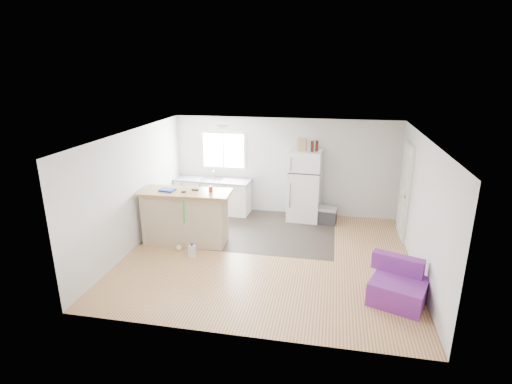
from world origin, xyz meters
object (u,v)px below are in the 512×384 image
at_px(blue_tray, 167,190).
at_px(cardboard_box, 302,145).
at_px(refrigerator, 304,185).
at_px(purple_seat, 398,287).
at_px(red_cup, 211,189).
at_px(bottle_left, 312,146).
at_px(peninsula, 185,217).
at_px(cooler, 326,215).
at_px(cleaner_jug, 192,251).
at_px(kitchen_cabinets, 213,195).
at_px(bottle_right, 317,146).
at_px(mop, 181,239).

relative_size(blue_tray, cardboard_box, 1.00).
height_order(refrigerator, purple_seat, refrigerator).
height_order(red_cup, bottle_left, bottle_left).
bearing_deg(bottle_left, peninsula, -144.79).
relative_size(cooler, cleaner_jug, 1.90).
bearing_deg(refrigerator, cooler, -13.64).
distance_m(kitchen_cabinets, purple_seat, 5.28).
height_order(cleaner_jug, cardboard_box, cardboard_box).
distance_m(purple_seat, cardboard_box, 4.03).
bearing_deg(cleaner_jug, bottle_right, 44.57).
height_order(bottle_left, bottle_right, same).
bearing_deg(bottle_right, red_cup, -138.90).
distance_m(purple_seat, blue_tray, 4.73).
relative_size(kitchen_cabinets, bottle_right, 7.86).
bearing_deg(refrigerator, blue_tray, -141.72).
distance_m(cleaner_jug, red_cup, 1.29).
bearing_deg(mop, cardboard_box, 17.36).
xyz_separation_m(refrigerator, cleaner_jug, (-1.98, -2.47, -0.72)).
height_order(kitchen_cabinets, blue_tray, blue_tray).
bearing_deg(bottle_right, kitchen_cabinets, 177.72).
height_order(peninsula, bottle_right, bottle_right).
xyz_separation_m(mop, blue_tray, (-0.35, 0.31, 0.93)).
distance_m(kitchen_cabinets, bottle_right, 2.92).
bearing_deg(refrigerator, kitchen_cabinets, -178.80).
bearing_deg(kitchen_cabinets, blue_tray, -97.13).
xyz_separation_m(cooler, mop, (-2.86, -2.04, 0.03)).
bearing_deg(bottle_left, refrigerator, 149.20).
relative_size(kitchen_cabinets, cardboard_box, 6.55).
relative_size(refrigerator, cardboard_box, 5.68).
bearing_deg(bottle_right, mop, -139.79).
height_order(kitchen_cabinets, purple_seat, kitchen_cabinets).
height_order(cooler, blue_tray, blue_tray).
xyz_separation_m(kitchen_cabinets, refrigerator, (2.31, -0.07, 0.41)).
height_order(cardboard_box, bottle_left, cardboard_box).
xyz_separation_m(blue_tray, bottle_right, (2.91, 1.86, 0.67)).
relative_size(refrigerator, cleaner_jug, 5.85).
bearing_deg(refrigerator, mop, -133.54).
bearing_deg(mop, bottle_right, 14.13).
relative_size(refrigerator, bottle_right, 6.81).
height_order(purple_seat, mop, mop).
relative_size(purple_seat, red_cup, 8.59).
relative_size(cooler, mop, 0.49).
bearing_deg(cardboard_box, kitchen_cabinets, 176.11).
bearing_deg(blue_tray, cleaner_jug, -40.12).
height_order(red_cup, blue_tray, red_cup).
bearing_deg(blue_tray, bottle_right, 32.53).
xyz_separation_m(refrigerator, cardboard_box, (-0.08, -0.08, 1.00)).
bearing_deg(peninsula, blue_tray, -173.57).
xyz_separation_m(peninsula, cleaner_jug, (0.35, -0.63, -0.45)).
bearing_deg(purple_seat, cooler, 132.38).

